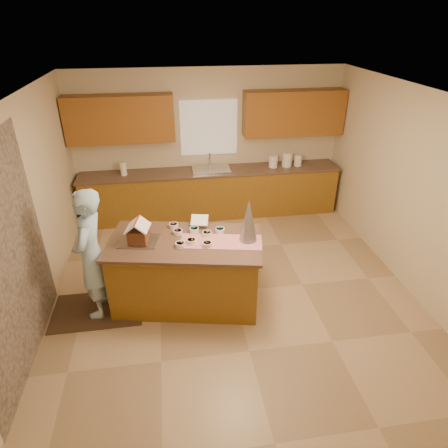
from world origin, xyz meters
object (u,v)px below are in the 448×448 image
Objects in this scene: island_base at (186,273)px; boy at (91,255)px; tinsel_tree at (249,221)px; gingerbread_house at (138,233)px.

boy reaches higher than island_base.
tinsel_tree is 0.33× the size of boy.
boy is at bearing -166.80° from island_base.
island_base is 1.13m from tinsel_tree.
gingerbread_house is (-1.37, 0.17, -0.15)m from tinsel_tree.
boy reaches higher than gingerbread_house.
gingerbread_house is at bearing 107.64° from boy.
tinsel_tree is at bearing 96.01° from boy.
island_base is at bearing -6.07° from gingerbread_house.
gingerbread_house is at bearing 173.03° from tinsel_tree.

